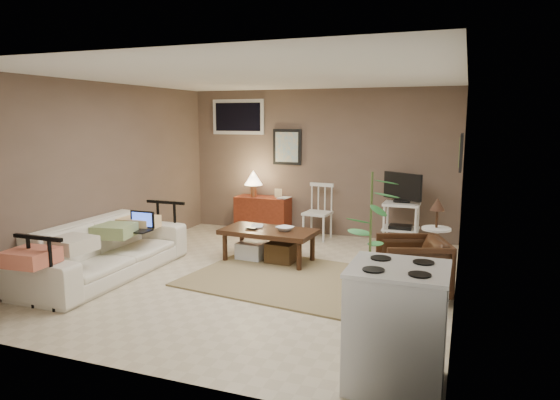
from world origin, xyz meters
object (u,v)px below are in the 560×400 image
at_px(armchair, 412,264).
at_px(red_console, 262,211).
at_px(side_table, 436,226).
at_px(sofa, 105,240).
at_px(tv_stand, 402,208).
at_px(stove, 397,326).
at_px(coffee_table, 268,243).
at_px(spindle_chair, 318,213).
at_px(potted_plant, 370,246).

bearing_deg(armchair, red_console, -149.48).
bearing_deg(side_table, sofa, -157.43).
bearing_deg(tv_stand, armchair, -79.78).
bearing_deg(stove, coffee_table, 128.15).
xyz_separation_m(red_console, armchair, (2.74, -2.32, -0.01)).
xyz_separation_m(sofa, red_console, (0.87, 2.91, -0.09)).
relative_size(red_console, side_table, 1.10).
xyz_separation_m(red_console, tv_stand, (2.35, -0.17, 0.23)).
relative_size(side_table, stove, 1.06).
height_order(spindle_chair, potted_plant, potted_plant).
distance_m(potted_plant, stove, 1.04).
relative_size(sofa, stove, 2.55).
bearing_deg(stove, armchair, 92.61).
xyz_separation_m(potted_plant, stove, (0.37, -0.92, -0.34)).
distance_m(spindle_chair, stove, 4.49).
distance_m(tv_stand, side_table, 1.31).
bearing_deg(sofa, potted_plant, -97.25).
bearing_deg(stove, spindle_chair, 113.54).
relative_size(coffee_table, spindle_chair, 1.45).
bearing_deg(red_console, coffee_table, -64.79).
distance_m(coffee_table, armchair, 2.08).
distance_m(tv_stand, stove, 4.11).
bearing_deg(armchair, side_table, 150.08).
relative_size(coffee_table, red_console, 1.22).
distance_m(coffee_table, tv_stand, 2.18).
xyz_separation_m(tv_stand, stove, (0.48, -4.08, -0.15)).
bearing_deg(coffee_table, tv_stand, 43.01).
xyz_separation_m(tv_stand, side_table, (0.57, -1.17, -0.00)).
height_order(sofa, tv_stand, tv_stand).
bearing_deg(spindle_chair, red_console, 172.78).
bearing_deg(sofa, tv_stand, -49.47).
distance_m(red_console, stove, 5.10).
bearing_deg(armchair, sofa, -99.80).
distance_m(sofa, red_console, 3.04).
height_order(potted_plant, stove, potted_plant).
bearing_deg(red_console, sofa, -106.55).
distance_m(sofa, stove, 3.92).
relative_size(coffee_table, stove, 1.43).
bearing_deg(stove, potted_plant, 112.03).
relative_size(side_table, armchair, 1.34).
bearing_deg(red_console, stove, -56.41).
bearing_deg(stove, red_console, 123.59).
distance_m(coffee_table, potted_plant, 2.45).
relative_size(red_console, spindle_chair, 1.19).
relative_size(side_table, potted_plant, 0.65).
xyz_separation_m(armchair, potted_plant, (-0.28, -1.02, 0.43)).
distance_m(tv_stand, potted_plant, 3.18).
distance_m(armchair, stove, 1.94).
xyz_separation_m(red_console, side_table, (2.92, -1.34, 0.23)).
bearing_deg(side_table, coffee_table, -172.11).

